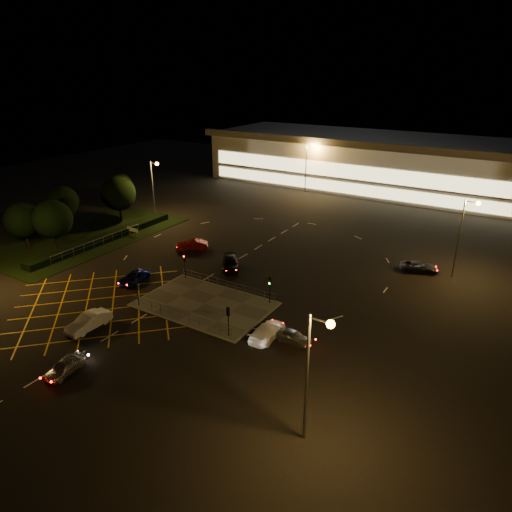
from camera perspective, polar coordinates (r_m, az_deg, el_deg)
The scene contains 26 objects.
ground at distance 53.57m, azimuth -6.82°, elevation -4.65°, with size 180.00×180.00×0.00m, color black.
pedestrian_island at distance 51.05m, azimuth -6.42°, elevation -6.00°, with size 14.00×9.00×0.12m, color #4C4944.
grass_verge at distance 76.30m, azimuth -20.80°, elevation 2.45°, with size 18.00×30.00×0.08m, color black.
hedge at distance 72.40m, azimuth -18.37°, elevation 2.13°, with size 2.00×26.00×1.00m, color black.
supermarket at distance 105.19m, azimuth 14.65°, elevation 11.39°, with size 72.00×26.50×10.50m.
streetlight_se at distance 30.64m, azimuth 7.23°, elevation -13.08°, with size 1.78×0.56×10.03m.
streetlight_nw at distance 78.91m, azimuth -12.60°, elevation 8.98°, with size 1.78×0.56×10.03m.
streetlight_ne at distance 59.98m, azimuth 24.62°, elevation 3.21°, with size 1.78×0.56×10.03m.
streetlight_far_left at distance 95.50m, azimuth 6.52°, elevation 11.66°, with size 1.78×0.56×10.03m.
signal_sw at distance 51.09m, azimuth -14.64°, elevation -3.71°, with size 0.28×0.30×3.15m.
signal_se at distance 43.98m, azimuth -3.49°, elevation -7.46°, with size 0.28×0.30×3.15m.
signal_nw at distance 56.30m, azimuth -8.90°, elevation -0.71°, with size 0.28×0.30×3.15m.
signal_ne at distance 49.94m, azimuth 1.75°, elevation -3.56°, with size 0.28×0.30×3.15m.
tree_a at distance 72.41m, azimuth -27.14°, elevation 3.97°, with size 5.04×5.04×6.86m.
tree_b at distance 78.10m, azimuth -23.10°, elevation 6.11°, with size 5.40×5.40×7.35m.
tree_c at distance 79.74m, azimuth -16.82°, elevation 7.50°, with size 5.76×5.76×7.84m.
tree_d at distance 88.19m, azimuth -16.55°, elevation 8.29°, with size 4.68×4.68×6.37m.
tree_e at distance 70.07m, azimuth -24.07°, elevation 4.22°, with size 5.40×5.40×7.35m.
car_near_silver at distance 43.33m, azimuth -22.74°, elevation -12.57°, with size 1.57×3.89×1.33m, color silver.
car_queue_white at distance 49.01m, azimuth -20.20°, elevation -7.71°, with size 1.65×4.74×1.56m, color silver.
car_left_blue at distance 57.52m, azimuth -15.06°, elevation -2.64°, with size 2.06×4.47×1.24m, color #0E1554.
car_far_dkgrey at distance 59.22m, azimuth -3.21°, elevation -0.99°, with size 2.05×5.03×1.46m, color black.
car_right_silver at distance 44.17m, azimuth 4.63°, elevation -10.00°, with size 1.48×3.67×1.25m, color #A9ACB0.
car_circ_red at distance 66.00m, azimuth -8.01°, elevation 1.36°, with size 1.57×4.50×1.48m, color maroon.
car_east_grey at distance 61.95m, azimuth 19.73°, elevation -1.33°, with size 2.21×4.78×1.33m, color black.
car_approach_white at distance 44.67m, azimuth 1.43°, elevation -9.37°, with size 2.02×4.96×1.44m, color white.
Camera 1 is at (30.16, -37.01, 24.30)m, focal length 32.00 mm.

